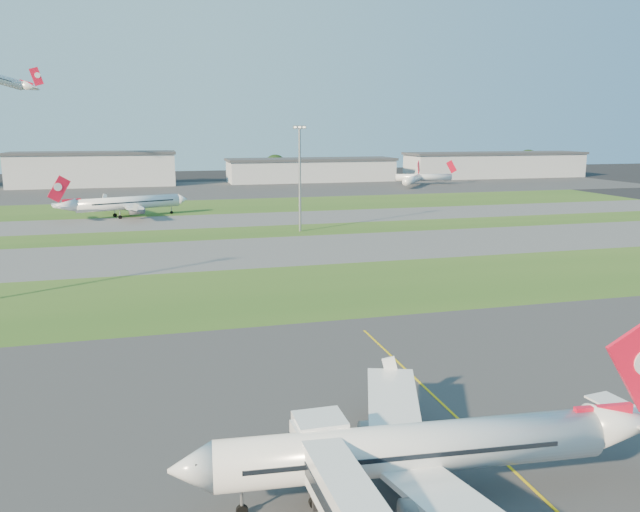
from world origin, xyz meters
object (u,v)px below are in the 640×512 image
object	(u,v)px
mini_jet_far	(424,177)
airliner_taxiing	(127,203)
mini_jet_near	(412,179)
airliner_parked	(416,449)
light_mast_centre	(300,172)

from	to	relation	value
mini_jet_far	airliner_taxiing	bearing A→B (deg)	-138.25
mini_jet_near	airliner_parked	bearing A→B (deg)	-167.87
airliner_taxiing	light_mast_centre	world-z (taller)	light_mast_centre
airliner_parked	mini_jet_far	size ratio (longest dim) A/B	1.16
airliner_taxiing	mini_jet_near	bearing A→B (deg)	-168.76
airliner_taxiing	mini_jet_far	xyz separation A→B (m)	(128.20, 79.31, -0.71)
mini_jet_far	light_mast_centre	bearing A→B (deg)	-116.28
mini_jet_near	mini_jet_far	distance (m)	14.94
airliner_taxiing	mini_jet_far	size ratio (longest dim) A/B	1.23
mini_jet_near	light_mast_centre	size ratio (longest dim) A/B	0.94
airliner_parked	mini_jet_near	bearing A→B (deg)	71.53
airliner_taxiing	mini_jet_far	world-z (taller)	airliner_taxiing
airliner_parked	light_mast_centre	world-z (taller)	light_mast_centre
airliner_parked	light_mast_centre	xyz separation A→B (m)	(18.43, 113.22, 11.20)
airliner_parked	airliner_taxiing	distance (m)	152.96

